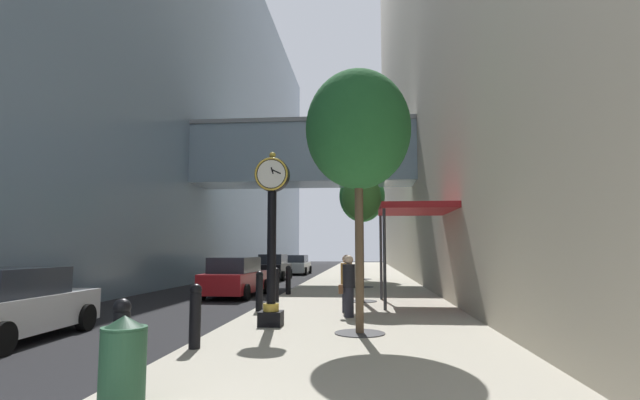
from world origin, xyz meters
name	(u,v)px	position (x,y,z in m)	size (l,w,h in m)	color
ground_plane	(310,281)	(0.00, 27.00, 0.00)	(110.00, 110.00, 0.00)	black
sidewalk_right	(361,278)	(3.18, 30.00, 0.07)	(6.36, 80.00, 0.14)	#ADA593
building_block_left	(168,90)	(-10.94, 29.96, 13.74)	(22.19, 80.00, 27.57)	#758EA8
street_clock	(272,229)	(1.17, 7.97, 2.46)	(0.84, 0.55, 4.23)	black
bollard_nearest	(121,343)	(0.28, 2.44, 0.76)	(0.23, 0.23, 1.18)	black
bollard_second	(195,315)	(0.28, 5.21, 0.76)	(0.23, 0.23, 1.18)	black
bollard_fourth	(259,290)	(0.28, 10.75, 0.76)	(0.23, 0.23, 1.18)	black
bollard_fifth	(276,284)	(0.28, 13.52, 0.76)	(0.23, 0.23, 1.18)	black
bollard_sixth	(288,279)	(0.28, 16.29, 0.76)	(0.23, 0.23, 1.18)	black
street_tree_near	(358,130)	(3.31, 7.12, 4.66)	(2.38, 2.38, 5.92)	#333335
street_tree_mid_near	(360,160)	(3.31, 13.80, 5.24)	(1.83, 1.83, 6.23)	#333335
street_tree_mid_far	(362,198)	(3.31, 20.48, 4.54)	(1.98, 1.98, 5.58)	#333335
street_tree_far	(362,196)	(3.31, 27.17, 5.38)	(2.91, 2.91, 6.93)	#333335
trash_bin	(123,360)	(0.64, 1.83, 0.68)	(0.53, 0.53, 1.05)	#234C33
pedestrian_walking	(349,285)	(2.99, 9.67, 1.02)	(0.45, 0.35, 1.67)	#23232D
pedestrian_by_clock	(346,282)	(2.89, 10.69, 1.02)	(0.35, 0.35, 1.67)	#23232D
storefront_awning	(414,211)	(5.12, 12.98, 3.28)	(2.40, 3.60, 3.30)	maroon
car_silver_near	(297,265)	(-2.03, 35.60, 0.77)	(1.98, 4.56, 1.57)	#B7BABF
car_white_mid	(10,306)	(-4.15, 6.20, 0.77)	(2.05, 4.26, 1.57)	silver
car_black_far	(274,267)	(-2.60, 28.38, 0.82)	(1.94, 4.44, 1.68)	black
car_red_trailing	(236,277)	(-2.01, 16.56, 0.80)	(2.15, 4.74, 1.65)	#AD191E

